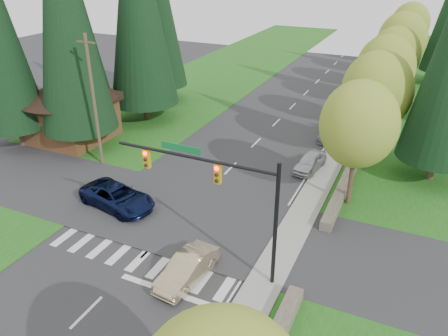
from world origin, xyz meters
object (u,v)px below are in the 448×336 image
Objects in this scene: parked_car_a at (310,162)px; parked_car_d at (349,95)px; parked_car_b at (330,131)px; parked_car_c at (343,111)px; sedan_champagne at (187,268)px; parked_car_e at (357,78)px; suv_navy at (117,197)px.

parked_car_d is (-0.47, 18.64, 0.01)m from parked_car_a.
parked_car_d is at bearing 87.57° from parked_car_b.
parked_car_a is 0.88× the size of parked_car_b.
parked_car_c is at bearing -80.34° from parked_car_d.
sedan_champagne reaches higher than parked_car_e.
parked_car_d is 7.58m from parked_car_e.
suv_navy is at bearing -109.89° from parked_car_c.
sedan_champagne is 0.93× the size of parked_car_e.
suv_navy is 1.37× the size of parked_car_d.
parked_car_a is 0.82× the size of parked_car_c.
parked_car_c is at bearing 97.99° from parked_car_a.
parked_car_c is 13.72m from parked_car_e.
suv_navy reaches higher than parked_car_e.
parked_car_e is at bearing 98.16° from parked_car_d.
sedan_champagne reaches higher than parked_car_a.
parked_car_c reaches higher than sedan_champagne.
parked_car_e is (-0.86, 26.21, -0.01)m from parked_car_a.
parked_car_b is at bearing 89.47° from sedan_champagne.
parked_car_a is 7.00m from parked_car_b.
sedan_champagne is 21.95m from parked_car_b.
sedan_champagne is 15.01m from parked_car_a.
sedan_champagne is 0.88× the size of parked_car_c.
parked_car_a is (10.01, 10.53, -0.09)m from suv_navy.
parked_car_a is at bearing -94.75° from parked_car_b.
parked_car_e is (9.16, 36.74, -0.09)m from suv_navy.
parked_car_b is at bearing -92.83° from parked_car_e.
parked_car_a is at bearing -32.40° from suv_navy.
suv_navy is (-7.57, 4.29, 0.06)m from sedan_champagne.
parked_car_d is at bearing -6.94° from suv_navy.
parked_car_c is (2.45, 27.33, 0.09)m from sedan_champagne.
parked_car_a is 0.86× the size of parked_car_e.
parked_car_a reaches higher than parked_car_b.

